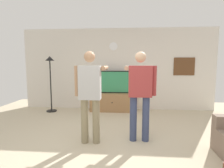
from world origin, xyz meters
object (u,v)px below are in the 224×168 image
(tv_stand, at_px, (113,102))
(framed_picture, at_px, (184,66))
(television, at_px, (113,82))
(wall_clock, at_px, (113,46))
(person_standing_nearer_lamp, at_px, (90,92))
(floor_lamp, at_px, (50,72))
(person_standing_nearer_couch, at_px, (140,91))

(tv_stand, relative_size, framed_picture, 2.18)
(television, bearing_deg, wall_clock, 90.00)
(tv_stand, bearing_deg, framed_picture, 7.29)
(television, xyz_separation_m, framed_picture, (2.31, 0.25, 0.50))
(framed_picture, xyz_separation_m, person_standing_nearer_lamp, (-2.55, -2.68, -0.44))
(tv_stand, xyz_separation_m, floor_lamp, (-1.98, -0.21, 0.97))
(tv_stand, xyz_separation_m, framed_picture, (2.31, 0.30, 1.15))
(person_standing_nearer_couch, bearing_deg, person_standing_nearer_lamp, -169.68)
(wall_clock, xyz_separation_m, floor_lamp, (-1.98, -0.50, -0.84))
(framed_picture, height_order, person_standing_nearer_couch, person_standing_nearer_couch)
(wall_clock, distance_m, framed_picture, 2.40)
(tv_stand, xyz_separation_m, person_standing_nearer_lamp, (-0.25, -2.39, 0.72))
(floor_lamp, bearing_deg, tv_stand, 6.04)
(wall_clock, height_order, framed_picture, wall_clock)
(wall_clock, xyz_separation_m, person_standing_nearer_lamp, (-0.25, -2.68, -1.10))
(framed_picture, relative_size, floor_lamp, 0.37)
(tv_stand, height_order, television, television)
(framed_picture, bearing_deg, tv_stand, -172.71)
(person_standing_nearer_lamp, bearing_deg, floor_lamp, 128.39)
(framed_picture, bearing_deg, television, -173.84)
(tv_stand, xyz_separation_m, television, (0.00, 0.05, 0.66))
(wall_clock, height_order, person_standing_nearer_couch, wall_clock)
(framed_picture, xyz_separation_m, floor_lamp, (-4.28, -0.50, -0.18))
(person_standing_nearer_lamp, bearing_deg, person_standing_nearer_couch, 10.32)
(tv_stand, distance_m, person_standing_nearer_lamp, 2.51)
(television, relative_size, framed_picture, 1.83)
(tv_stand, height_order, wall_clock, wall_clock)
(floor_lamp, bearing_deg, person_standing_nearer_couch, -36.76)
(framed_picture, relative_size, person_standing_nearer_lamp, 0.37)
(television, height_order, framed_picture, framed_picture)
(person_standing_nearer_couch, bearing_deg, tv_stand, 107.76)
(person_standing_nearer_lamp, bearing_deg, tv_stand, 84.06)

